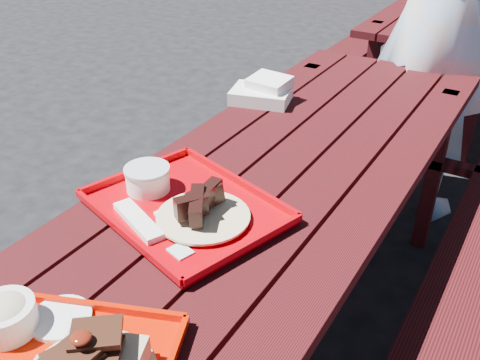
{
  "coord_description": "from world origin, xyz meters",
  "views": [
    {
      "loc": [
        0.62,
        -1.17,
        1.54
      ],
      "look_at": [
        0.0,
        -0.15,
        0.82
      ],
      "focal_mm": 40.0,
      "sensor_mm": 36.0,
      "label": 1
    }
  ],
  "objects_px": {
    "near_tray": "(47,357)",
    "far_tray": "(181,204)",
    "picnic_table_near": "(265,231)",
    "person": "(438,15)",
    "picnic_table_far": "(462,24)"
  },
  "relations": [
    {
      "from": "near_tray",
      "to": "far_tray",
      "type": "relative_size",
      "value": 0.94
    },
    {
      "from": "near_tray",
      "to": "picnic_table_near",
      "type": "bearing_deg",
      "value": 89.45
    },
    {
      "from": "near_tray",
      "to": "person",
      "type": "bearing_deg",
      "value": 86.45
    },
    {
      "from": "person",
      "to": "near_tray",
      "type": "bearing_deg",
      "value": 110.63
    },
    {
      "from": "far_tray",
      "to": "person",
      "type": "relative_size",
      "value": 0.3
    },
    {
      "from": "near_tray",
      "to": "person",
      "type": "distance_m",
      "value": 2.13
    },
    {
      "from": "picnic_table_far",
      "to": "near_tray",
      "type": "xyz_separation_m",
      "value": [
        -0.01,
        -3.59,
        0.22
      ]
    },
    {
      "from": "picnic_table_near",
      "to": "near_tray",
      "type": "distance_m",
      "value": 0.83
    },
    {
      "from": "picnic_table_near",
      "to": "near_tray",
      "type": "xyz_separation_m",
      "value": [
        -0.01,
        -0.79,
        0.22
      ]
    },
    {
      "from": "picnic_table_far",
      "to": "picnic_table_near",
      "type": "bearing_deg",
      "value": -90.0
    },
    {
      "from": "picnic_table_far",
      "to": "person",
      "type": "height_order",
      "value": "person"
    },
    {
      "from": "picnic_table_near",
      "to": "person",
      "type": "bearing_deg",
      "value": 84.66
    },
    {
      "from": "near_tray",
      "to": "far_tray",
      "type": "bearing_deg",
      "value": 100.77
    },
    {
      "from": "picnic_table_far",
      "to": "far_tray",
      "type": "relative_size",
      "value": 4.21
    },
    {
      "from": "picnic_table_near",
      "to": "picnic_table_far",
      "type": "distance_m",
      "value": 2.8
    }
  ]
}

